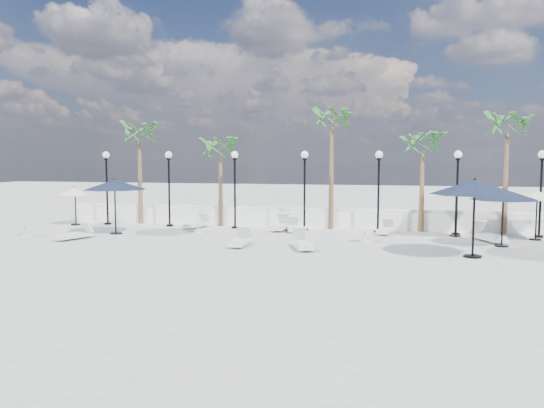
% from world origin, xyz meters
% --- Properties ---
extents(ground, '(100.00, 100.00, 0.00)m').
position_xyz_m(ground, '(0.00, 0.00, 0.00)').
color(ground, gray).
rests_on(ground, ground).
extents(balustrade, '(26.00, 0.30, 1.01)m').
position_xyz_m(balustrade, '(0.00, 7.50, 0.47)').
color(balustrade, white).
rests_on(balustrade, ground).
extents(lamppost_0, '(0.36, 0.36, 3.84)m').
position_xyz_m(lamppost_0, '(-10.50, 6.50, 2.49)').
color(lamppost_0, black).
rests_on(lamppost_0, ground).
extents(lamppost_1, '(0.36, 0.36, 3.84)m').
position_xyz_m(lamppost_1, '(-7.00, 6.50, 2.49)').
color(lamppost_1, black).
rests_on(lamppost_1, ground).
extents(lamppost_2, '(0.36, 0.36, 3.84)m').
position_xyz_m(lamppost_2, '(-3.50, 6.50, 2.49)').
color(lamppost_2, black).
rests_on(lamppost_2, ground).
extents(lamppost_3, '(0.36, 0.36, 3.84)m').
position_xyz_m(lamppost_3, '(0.00, 6.50, 2.49)').
color(lamppost_3, black).
rests_on(lamppost_3, ground).
extents(lamppost_4, '(0.36, 0.36, 3.84)m').
position_xyz_m(lamppost_4, '(3.50, 6.50, 2.49)').
color(lamppost_4, black).
rests_on(lamppost_4, ground).
extents(lamppost_5, '(0.36, 0.36, 3.84)m').
position_xyz_m(lamppost_5, '(7.00, 6.50, 2.49)').
color(lamppost_5, black).
rests_on(lamppost_5, ground).
extents(lamppost_6, '(0.36, 0.36, 3.84)m').
position_xyz_m(lamppost_6, '(10.50, 6.50, 2.49)').
color(lamppost_6, black).
rests_on(lamppost_6, ground).
extents(palm_0, '(2.60, 2.60, 5.50)m').
position_xyz_m(palm_0, '(-9.00, 7.30, 4.53)').
color(palm_0, brown).
rests_on(palm_0, ground).
extents(palm_1, '(2.60, 2.60, 4.70)m').
position_xyz_m(palm_1, '(-4.50, 7.30, 3.75)').
color(palm_1, brown).
rests_on(palm_1, ground).
extents(palm_2, '(2.60, 2.60, 6.10)m').
position_xyz_m(palm_2, '(1.20, 7.30, 5.12)').
color(palm_2, brown).
rests_on(palm_2, ground).
extents(palm_3, '(2.60, 2.60, 4.90)m').
position_xyz_m(palm_3, '(5.50, 7.30, 3.95)').
color(palm_3, brown).
rests_on(palm_3, ground).
extents(palm_4, '(2.60, 2.60, 5.70)m').
position_xyz_m(palm_4, '(9.20, 7.30, 4.73)').
color(palm_4, brown).
rests_on(palm_4, ground).
extents(lounger_0, '(0.98, 1.81, 0.65)m').
position_xyz_m(lounger_0, '(-5.42, 6.22, 0.22)').
color(lounger_0, silver).
rests_on(lounger_0, ground).
extents(lounger_1, '(1.15, 1.83, 0.66)m').
position_xyz_m(lounger_1, '(-9.26, 1.47, 0.22)').
color(lounger_1, silver).
rests_on(lounger_1, ground).
extents(lounger_2, '(0.89, 1.73, 0.62)m').
position_xyz_m(lounger_2, '(-0.45, 5.94, 0.21)').
color(lounger_2, silver).
rests_on(lounger_2, ground).
extents(lounger_3, '(0.60, 1.76, 0.65)m').
position_xyz_m(lounger_3, '(-1.77, 1.38, 0.22)').
color(lounger_3, silver).
rests_on(lounger_3, ground).
extents(lounger_4, '(0.72, 1.92, 0.71)m').
position_xyz_m(lounger_4, '(-1.13, 6.22, 0.24)').
color(lounger_4, silver).
rests_on(lounger_4, ground).
extents(lounger_5, '(1.20, 1.95, 0.70)m').
position_xyz_m(lounger_5, '(0.75, 1.24, 0.23)').
color(lounger_5, silver).
rests_on(lounger_5, ground).
extents(lounger_6, '(0.87, 1.72, 0.62)m').
position_xyz_m(lounger_6, '(3.85, 6.08, 0.21)').
color(lounger_6, silver).
rests_on(lounger_6, ground).
extents(lounger_8, '(1.32, 2.02, 0.72)m').
position_xyz_m(lounger_8, '(8.08, 4.73, 0.24)').
color(lounger_8, silver).
rests_on(lounger_8, ground).
extents(side_table_0, '(0.56, 0.56, 0.55)m').
position_xyz_m(side_table_0, '(-12.00, 1.93, 0.33)').
color(side_table_0, silver).
rests_on(side_table_0, ground).
extents(side_table_1, '(0.53, 0.53, 0.52)m').
position_xyz_m(side_table_1, '(-4.78, 4.70, 0.31)').
color(side_table_1, silver).
rests_on(side_table_1, ground).
extents(side_table_2, '(0.55, 0.55, 0.54)m').
position_xyz_m(side_table_2, '(3.04, 3.46, 0.32)').
color(side_table_2, silver).
rests_on(side_table_2, ground).
extents(parasol_navy_left, '(2.92, 2.92, 2.57)m').
position_xyz_m(parasol_navy_left, '(-8.33, 3.42, 2.27)').
color(parasol_navy_left, black).
rests_on(parasol_navy_left, ground).
extents(parasol_navy_mid, '(3.14, 3.14, 2.81)m').
position_xyz_m(parasol_navy_mid, '(6.92, 0.88, 2.47)').
color(parasol_navy_mid, black).
rests_on(parasol_navy_mid, ground).
extents(parasol_navy_right, '(2.61, 2.61, 2.34)m').
position_xyz_m(parasol_navy_right, '(8.39, 3.56, 2.06)').
color(parasol_navy_right, black).
rests_on(parasol_navy_right, ground).
extents(parasol_cream_sq_a, '(4.91, 4.91, 2.41)m').
position_xyz_m(parasol_cream_sq_a, '(6.91, 6.02, 2.23)').
color(parasol_cream_sq_a, black).
rests_on(parasol_cream_sq_a, ground).
extents(parasol_cream_sq_b, '(4.48, 4.48, 2.25)m').
position_xyz_m(parasol_cream_sq_b, '(10.15, 5.66, 2.07)').
color(parasol_cream_sq_b, black).
rests_on(parasol_cream_sq_b, ground).
extents(parasol_cream_small, '(1.66, 1.66, 2.04)m').
position_xyz_m(parasol_cream_small, '(-12.00, 5.91, 1.75)').
color(parasol_cream_small, black).
rests_on(parasol_cream_small, ground).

